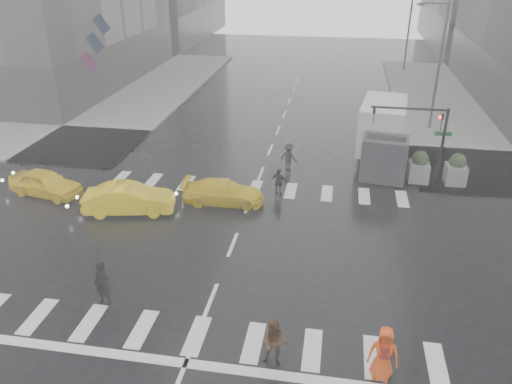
% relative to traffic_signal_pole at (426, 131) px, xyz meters
% --- Properties ---
extents(ground, '(120.00, 120.00, 0.00)m').
position_rel_traffic_signal_pole_xyz_m(ground, '(-9.01, -8.01, -3.22)').
color(ground, black).
rests_on(ground, ground).
extents(sidewalk_nw, '(35.00, 35.00, 0.15)m').
position_rel_traffic_signal_pole_xyz_m(sidewalk_nw, '(-28.51, 9.49, -3.14)').
color(sidewalk_nw, slate).
rests_on(sidewalk_nw, ground).
extents(road_markings, '(18.00, 48.00, 0.01)m').
position_rel_traffic_signal_pole_xyz_m(road_markings, '(-9.01, -8.01, -3.21)').
color(road_markings, silver).
rests_on(road_markings, ground).
extents(traffic_signal_pole, '(4.45, 0.42, 4.50)m').
position_rel_traffic_signal_pole_xyz_m(traffic_signal_pole, '(0.00, 0.00, 0.00)').
color(traffic_signal_pole, black).
rests_on(traffic_signal_pole, ground).
extents(street_lamp_near, '(2.15, 0.22, 9.00)m').
position_rel_traffic_signal_pole_xyz_m(street_lamp_near, '(1.86, 9.99, 1.73)').
color(street_lamp_near, '#59595B').
rests_on(street_lamp_near, ground).
extents(street_lamp_far, '(2.15, 0.22, 9.00)m').
position_rel_traffic_signal_pole_xyz_m(street_lamp_far, '(1.86, 29.99, 1.73)').
color(street_lamp_far, '#59595B').
rests_on(street_lamp_far, ground).
extents(planter_west, '(1.10, 1.10, 1.80)m').
position_rel_traffic_signal_pole_xyz_m(planter_west, '(-2.01, 0.19, -2.23)').
color(planter_west, slate).
rests_on(planter_west, ground).
extents(planter_mid, '(1.10, 1.10, 1.80)m').
position_rel_traffic_signal_pole_xyz_m(planter_mid, '(-0.01, 0.19, -2.23)').
color(planter_mid, slate).
rests_on(planter_mid, ground).
extents(planter_east, '(1.10, 1.10, 1.80)m').
position_rel_traffic_signal_pole_xyz_m(planter_east, '(1.99, 0.19, -2.23)').
color(planter_east, slate).
rests_on(planter_east, ground).
extents(flag_cluster, '(2.87, 3.06, 4.69)m').
position_rel_traffic_signal_pole_xyz_m(flag_cluster, '(-24.09, 10.49, 2.42)').
color(flag_cluster, '#59595B').
rests_on(flag_cluster, ground).
extents(pedestrian_black, '(1.16, 1.17, 2.43)m').
position_rel_traffic_signal_pole_xyz_m(pedestrian_black, '(-12.89, -12.88, -1.64)').
color(pedestrian_black, black).
rests_on(pedestrian_black, ground).
extents(pedestrian_brown, '(0.89, 0.73, 1.71)m').
position_rel_traffic_signal_pole_xyz_m(pedestrian_brown, '(-6.18, -14.81, -2.36)').
color(pedestrian_brown, '#4A2E1A').
rests_on(pedestrian_brown, ground).
extents(pedestrian_orange, '(0.99, 0.71, 1.90)m').
position_rel_traffic_signal_pole_xyz_m(pedestrian_orange, '(-2.82, -14.81, -2.26)').
color(pedestrian_orange, '#F14D11').
rests_on(pedestrian_orange, ground).
extents(pedestrian_far_a, '(1.03, 0.79, 1.56)m').
position_rel_traffic_signal_pole_xyz_m(pedestrian_far_a, '(-7.60, -2.65, -2.44)').
color(pedestrian_far_a, black).
rests_on(pedestrian_far_a, ground).
extents(pedestrian_far_b, '(1.27, 1.00, 1.73)m').
position_rel_traffic_signal_pole_xyz_m(pedestrian_far_b, '(-7.45, 0.79, -2.35)').
color(pedestrian_far_b, black).
rests_on(pedestrian_far_b, ground).
extents(taxi_front, '(4.30, 2.40, 1.38)m').
position_rel_traffic_signal_pole_xyz_m(taxi_front, '(-20.02, -4.71, -2.53)').
color(taxi_front, yellow).
rests_on(taxi_front, ground).
extents(taxi_mid, '(4.72, 2.48, 1.48)m').
position_rel_traffic_signal_pole_xyz_m(taxi_mid, '(-14.80, -5.83, -2.48)').
color(taxi_mid, yellow).
rests_on(taxi_mid, ground).
extents(taxi_rear, '(3.84, 1.93, 1.23)m').
position_rel_traffic_signal_pole_xyz_m(taxi_rear, '(-10.35, -4.04, -2.60)').
color(taxi_rear, yellow).
rests_on(taxi_rear, ground).
extents(box_truck, '(2.58, 6.88, 3.66)m').
position_rel_traffic_signal_pole_xyz_m(box_truck, '(-1.96, 2.79, -1.27)').
color(box_truck, silver).
rests_on(box_truck, ground).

